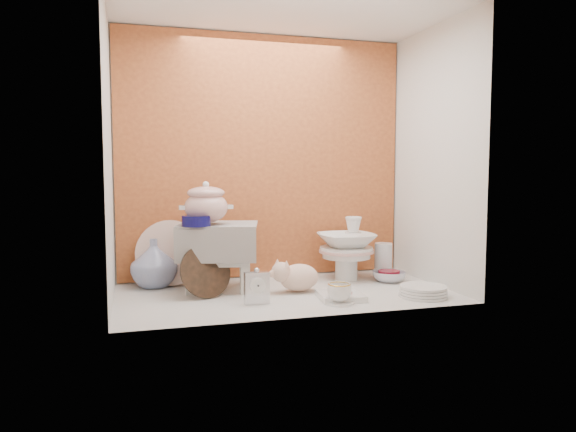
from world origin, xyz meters
The scene contains 17 objects.
ground centered at (0.00, 0.00, 0.00)m, with size 1.80×1.80×0.00m, color silver.
niche_shell centered at (0.00, 0.18, 0.93)m, with size 1.86×1.03×1.53m.
step_stool centered at (-0.34, 0.19, 0.19)m, with size 0.43×0.37×0.37m, color silver, non-canonical shape.
soup_tureen centered at (-0.41, 0.15, 0.49)m, with size 0.28×0.28×0.24m, color white, non-canonical shape.
cobalt_bowl centered at (-0.47, 0.09, 0.40)m, with size 0.15×0.15×0.06m, color #0B0947.
floral_platter centered at (-0.59, 0.39, 0.19)m, with size 0.39×0.14×0.38m, color white, non-canonical shape.
blue_white_vase centered at (-0.68, 0.36, 0.14)m, with size 0.26×0.26×0.28m, color white.
lacquer_tray centered at (-0.43, 0.02, 0.14)m, with size 0.29×0.11×0.27m, color black, non-canonical shape.
mantel_clock centered at (-0.21, -0.19, 0.09)m, with size 0.12×0.04×0.18m, color silver.
plush_pig centered at (0.08, 0.00, 0.08)m, with size 0.28×0.19×0.17m, color beige.
teacup_saucer centered at (0.19, -0.30, 0.01)m, with size 0.15×0.15×0.01m, color white.
gold_rim_teacup centered at (0.19, -0.30, 0.06)m, with size 0.12×0.12×0.10m, color white.
lattice_dish centered at (0.24, -0.21, 0.02)m, with size 0.22×0.22×0.03m, color white.
dinner_plate_stack centered at (0.68, -0.29, 0.03)m, with size 0.26×0.26×0.06m, color white.
crystal_bowl centered at (0.68, 0.11, 0.03)m, with size 0.20×0.20×0.06m, color silver.
clear_glass_vase centered at (0.70, 0.23, 0.11)m, with size 0.11×0.11×0.22m, color silver.
porcelain_tower centered at (0.46, 0.24, 0.19)m, with size 0.34×0.34×0.39m, color white, non-canonical shape.
Camera 1 is at (-0.79, -2.78, 0.67)m, focal length 33.61 mm.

